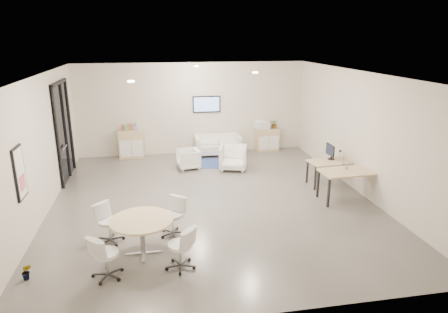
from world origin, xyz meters
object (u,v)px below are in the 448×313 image
sideboard_right (267,140)px  armchair_right (233,157)px  desk_front (350,174)px  round_table (142,223)px  armchair_left (188,158)px  sideboard_left (132,144)px  desk_rear (333,163)px  loveseat (218,145)px

sideboard_right → armchair_right: 2.56m
desk_front → round_table: bearing=-164.2°
sideboard_right → desk_front: 4.94m
armchair_left → armchair_right: armchair_right is taller
armchair_left → sideboard_left: bearing=-137.9°
sideboard_left → round_table: size_ratio=0.80×
sideboard_left → desk_rear: bearing=-33.4°
sideboard_right → loveseat: bearing=-174.4°
round_table → armchair_right: bearing=59.8°
sideboard_left → armchair_left: size_ratio=1.41×
loveseat → round_table: size_ratio=1.35×
sideboard_left → desk_front: sideboard_left is taller
sideboard_right → armchair_left: (-3.07, -1.56, -0.07)m
round_table → sideboard_left: bearing=93.9°
loveseat → desk_rear: 4.49m
sideboard_right → armchair_left: sideboard_right is taller
sideboard_left → armchair_right: size_ratio=1.15×
armchair_left → desk_front: size_ratio=0.44×
sideboard_left → desk_rear: 6.81m
loveseat → sideboard_right: bearing=6.6°
armchair_left → armchair_right: 1.43m
sideboard_right → desk_rear: size_ratio=0.58×
armchair_left → desk_rear: size_ratio=0.48×
loveseat → armchair_left: bearing=-129.6°
armchair_left → desk_front: bearing=41.5°
loveseat → armchair_right: size_ratio=1.94×
armchair_left → round_table: size_ratio=0.57×
armchair_left → desk_rear: desk_rear is taller
sideboard_right → armchair_right: armchair_right is taller
sideboard_left → loveseat: (3.00, -0.16, -0.15)m
sideboard_right → round_table: bearing=-123.7°
armchair_right → loveseat: bearing=112.5°
desk_rear → desk_front: bearing=-98.9°
desk_rear → armchair_left: bearing=144.4°
round_table → desk_front: bearing=18.8°
loveseat → desk_rear: bearing=-52.1°
round_table → loveseat: bearing=68.5°
sideboard_left → armchair_right: bearing=-30.7°
sideboard_right → armchair_right: bearing=-131.2°
armchair_right → sideboard_right: bearing=64.7°
sideboard_right → loveseat: sideboard_right is taller
armchair_right → desk_front: armchair_right is taller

